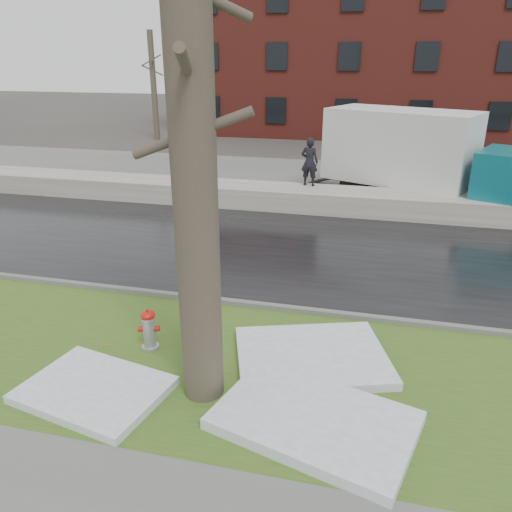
% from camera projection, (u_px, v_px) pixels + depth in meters
% --- Properties ---
extents(ground, '(120.00, 120.00, 0.00)m').
position_uv_depth(ground, '(257.00, 333.00, 9.81)').
color(ground, '#47423D').
rests_on(ground, ground).
extents(verge, '(60.00, 4.50, 0.04)m').
position_uv_depth(verge, '(241.00, 368.00, 8.68)').
color(verge, '#34511B').
rests_on(verge, ground).
extents(road, '(60.00, 7.00, 0.03)m').
position_uv_depth(road, '(296.00, 251.00, 13.86)').
color(road, black).
rests_on(road, ground).
extents(parking_lot, '(60.00, 9.00, 0.03)m').
position_uv_depth(parking_lot, '(328.00, 181.00, 21.51)').
color(parking_lot, slate).
rests_on(parking_lot, ground).
extents(curb, '(60.00, 0.15, 0.14)m').
position_uv_depth(curb, '(268.00, 307.00, 10.68)').
color(curb, slate).
rests_on(curb, ground).
extents(snowbank, '(60.00, 1.60, 0.75)m').
position_uv_depth(snowbank, '(316.00, 199.00, 17.50)').
color(snowbank, '#B9B3A9').
rests_on(snowbank, ground).
extents(brick_building, '(26.00, 12.00, 10.00)m').
position_uv_depth(brick_building, '(388.00, 56.00, 34.51)').
color(brick_building, maroon).
rests_on(brick_building, ground).
extents(bg_tree_left, '(1.40, 1.62, 6.50)m').
position_uv_depth(bg_tree_left, '(154.00, 85.00, 31.02)').
color(bg_tree_left, brown).
rests_on(bg_tree_left, ground).
extents(bg_tree_center, '(1.40, 1.62, 6.50)m').
position_uv_depth(bg_tree_center, '(262.00, 83.00, 33.30)').
color(bg_tree_center, brown).
rests_on(bg_tree_center, ground).
extents(fire_hydrant, '(0.40, 0.37, 0.81)m').
position_uv_depth(fire_hydrant, '(149.00, 328.00, 9.08)').
color(fire_hydrant, '#9B9FA3').
rests_on(fire_hydrant, verge).
extents(tree, '(1.65, 1.94, 7.95)m').
position_uv_depth(tree, '(193.00, 140.00, 6.57)').
color(tree, brown).
rests_on(tree, verge).
extents(box_truck, '(9.69, 5.44, 3.30)m').
position_uv_depth(box_truck, '(427.00, 157.00, 17.62)').
color(box_truck, black).
rests_on(box_truck, ground).
extents(worker, '(0.66, 0.48, 1.69)m').
position_uv_depth(worker, '(310.00, 162.00, 17.52)').
color(worker, black).
rests_on(worker, snowbank).
extents(snow_patch_near, '(3.10, 2.72, 0.16)m').
position_uv_depth(snow_patch_near, '(312.00, 356.00, 8.84)').
color(snow_patch_near, white).
rests_on(snow_patch_near, verge).
extents(snow_patch_far, '(2.47, 2.00, 0.14)m').
position_uv_depth(snow_patch_far, '(94.00, 390.00, 7.98)').
color(snow_patch_far, white).
rests_on(snow_patch_far, verge).
extents(snow_patch_side, '(3.19, 2.51, 0.18)m').
position_uv_depth(snow_patch_side, '(314.00, 420.00, 7.28)').
color(snow_patch_side, white).
rests_on(snow_patch_side, verge).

